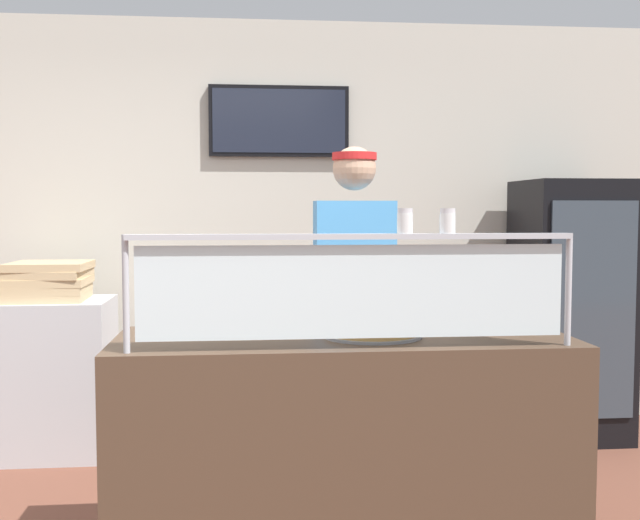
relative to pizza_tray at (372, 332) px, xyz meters
name	(u,v)px	position (x,y,z in m)	size (l,w,h in m)	color
ground_plane	(326,503)	(-0.11, 0.68, -0.97)	(12.00, 12.00, 0.00)	brown
shop_rear_unit	(304,224)	(-0.12, 2.10, 0.39)	(6.22, 0.13, 2.70)	beige
serving_counter	(343,452)	(-0.11, 0.02, -0.49)	(1.82, 0.68, 0.95)	#4C3828
sneeze_guard	(354,276)	(-0.11, -0.26, 0.25)	(1.65, 0.06, 0.42)	#B2B5BC
pizza_tray	(372,332)	(0.00, 0.00, 0.00)	(0.40, 0.40, 0.04)	#9EA0A8
pizza_server	(371,328)	(-0.01, -0.02, 0.02)	(0.07, 0.28, 0.01)	#ADAFB7
parmesan_shaker	(405,223)	(0.08, -0.26, 0.44)	(0.06, 0.06, 0.09)	white
pepper_flake_shaker	(448,223)	(0.23, -0.26, 0.44)	(0.06, 0.06, 0.09)	white
worker_figure	(355,303)	(0.02, 0.63, 0.04)	(0.41, 0.50, 1.76)	#23232D
drink_fridge	(570,309)	(1.56, 1.65, -0.14)	(0.63, 0.64, 1.64)	black
prep_shelf	(52,377)	(-1.66, 1.61, -0.50)	(0.70, 0.55, 0.92)	#B7BABF
pizza_box_stack	(49,281)	(-1.67, 1.61, 0.07)	(0.47, 0.46, 0.22)	tan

